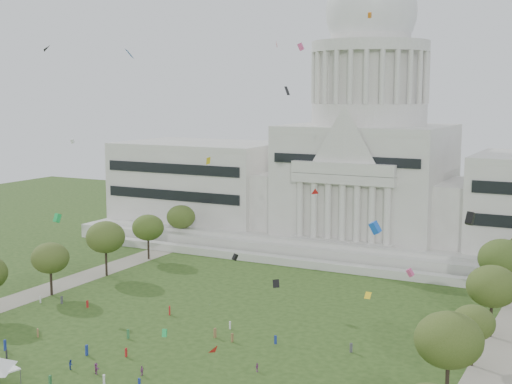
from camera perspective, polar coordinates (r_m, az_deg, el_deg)
name	(u,v)px	position (r m, az deg, el deg)	size (l,w,h in m)	color
capitol	(367,168)	(203.63, 8.89, 1.92)	(160.00, 64.50, 91.30)	beige
path_left	(25,297)	(161.83, -18.00, -8.00)	(8.00, 160.00, 0.04)	gray
path_right	(490,379)	(118.09, 18.20, -14.05)	(8.00, 160.00, 0.04)	gray
row_tree_r_2	(449,340)	(103.74, 15.17, -11.36)	(9.55, 9.55, 13.58)	black
row_tree_l_3	(50,258)	(159.85, -16.14, -5.09)	(8.12, 8.12, 11.55)	black
row_tree_r_3	(473,323)	(120.42, 16.98, -9.99)	(7.01, 7.01, 9.98)	black
row_tree_l_4	(106,237)	(173.13, -11.95, -3.55)	(9.29, 9.29, 13.21)	black
row_tree_r_4	(492,286)	(134.51, 18.38, -7.18)	(9.19, 9.19, 13.06)	black
row_tree_l_5	(148,228)	(188.43, -8.64, -2.84)	(8.33, 8.33, 11.85)	black
row_tree_r_5	(502,259)	(153.92, 19.11, -5.07)	(9.82, 9.82, 13.96)	black
row_tree_l_6	(181,217)	(204.04, -6.03, -2.00)	(8.19, 8.19, 11.64)	black
person_4	(142,371)	(115.08, -9.11, -13.93)	(0.92, 0.50, 1.57)	#994C8C
person_5	(96,368)	(116.91, -12.66, -13.60)	(1.68, 0.67, 1.82)	#994C8C
person_8	(71,364)	(119.69, -14.60, -13.21)	(0.76, 0.47, 1.56)	navy
person_10	(257,367)	(115.09, 0.09, -13.86)	(0.84, 0.46, 1.43)	#994C8C
distant_crowd	(97,342)	(128.19, -12.59, -11.66)	(67.68, 38.11, 1.94)	olive
kite_swarm	(133,194)	(110.49, -9.82, -0.13)	(93.51, 100.08, 58.74)	orange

